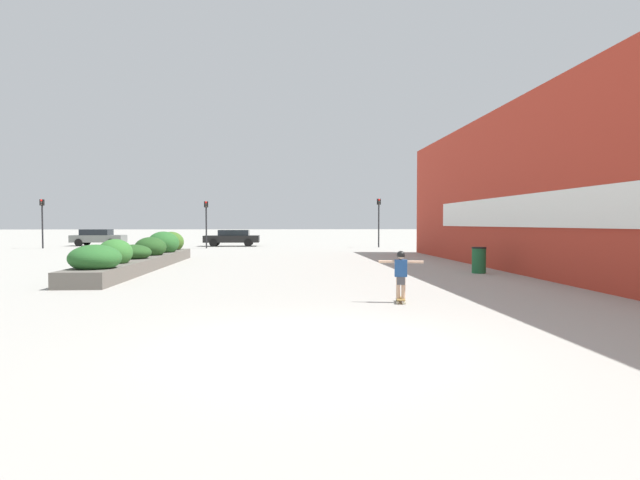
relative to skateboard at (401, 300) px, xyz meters
The scene contains 12 objects.
ground_plane 4.52m from the skateboard, 118.42° to the right, with size 300.00×300.00×0.00m, color #A3A099.
building_wall_right 8.34m from the skateboard, 38.48° to the left, with size 0.67×30.18×6.43m.
planter_box 12.81m from the skateboard, 131.54° to the left, with size 1.59×13.07×1.47m.
skateboard is the anchor object (origin of this frame).
skateboarder 0.70m from the skateboard, 135.00° to the right, with size 1.03×0.26×1.11m.
trash_bin 8.03m from the skateboard, 55.62° to the left, with size 0.53×0.53×0.97m.
car_leftmost 35.86m from the skateboard, 120.25° to the left, with size 4.12×1.87×1.36m.
car_center_left 30.23m from the skateboard, 103.19° to the left, with size 4.42×1.87×1.32m.
car_center_right 34.95m from the skateboard, 63.15° to the left, with size 4.61×1.99×1.53m.
traffic_light_left 27.51m from the skateboard, 108.00° to the left, with size 0.28×0.30×3.49m.
traffic_light_right 27.25m from the skateboard, 80.21° to the left, with size 0.28×0.30×3.76m.
traffic_light_far_left 33.83m from the skateboard, 127.49° to the left, with size 0.28×0.30×3.62m.
Camera 1 is at (-0.57, -7.45, 1.85)m, focal length 28.00 mm.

